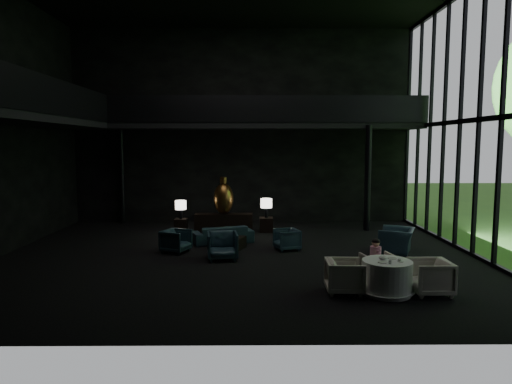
{
  "coord_description": "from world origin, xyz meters",
  "views": [
    {
      "loc": [
        0.41,
        -13.2,
        3.32
      ],
      "look_at": [
        0.53,
        0.5,
        1.85
      ],
      "focal_mm": 32.0,
      "sensor_mm": 36.0,
      "label": 1
    }
  ],
  "objects_px": {
    "bronze_urn": "(224,198)",
    "side_table_left": "(181,225)",
    "dining_table": "(387,279)",
    "child": "(376,250)",
    "coffee_table": "(230,243)",
    "lounge_armchair_west": "(176,240)",
    "console": "(224,223)",
    "side_table_right": "(266,225)",
    "lounge_armchair_east": "(287,239)",
    "table_lamp_right": "(266,204)",
    "sofa": "(223,232)",
    "lounge_armchair_south": "(222,243)",
    "dining_chair_west": "(345,274)",
    "dining_chair_east": "(430,274)",
    "table_lamp_left": "(181,206)",
    "window_armchair": "(397,235)",
    "dining_chair_north": "(379,267)"
  },
  "relations": [
    {
      "from": "dining_chair_east",
      "to": "dining_chair_west",
      "type": "relative_size",
      "value": 1.07
    },
    {
      "from": "side_table_right",
      "to": "child",
      "type": "height_order",
      "value": "child"
    },
    {
      "from": "lounge_armchair_south",
      "to": "dining_chair_west",
      "type": "xyz_separation_m",
      "value": [
        2.91,
        -2.96,
        -0.05
      ]
    },
    {
      "from": "sofa",
      "to": "lounge_armchair_south",
      "type": "relative_size",
      "value": 1.97
    },
    {
      "from": "table_lamp_right",
      "to": "sofa",
      "type": "height_order",
      "value": "table_lamp_right"
    },
    {
      "from": "lounge_armchair_east",
      "to": "dining_table",
      "type": "xyz_separation_m",
      "value": [
        1.89,
        -4.21,
        -0.01
      ]
    },
    {
      "from": "window_armchair",
      "to": "lounge_armchair_south",
      "type": "bearing_deg",
      "value": -56.54
    },
    {
      "from": "sofa",
      "to": "lounge_armchair_east",
      "type": "relative_size",
      "value": 2.85
    },
    {
      "from": "side_table_left",
      "to": "table_lamp_right",
      "type": "distance_m",
      "value": 3.3
    },
    {
      "from": "dining_table",
      "to": "dining_chair_east",
      "type": "relative_size",
      "value": 1.34
    },
    {
      "from": "dining_chair_east",
      "to": "dining_chair_west",
      "type": "distance_m",
      "value": 1.87
    },
    {
      "from": "table_lamp_left",
      "to": "coffee_table",
      "type": "distance_m",
      "value": 3.45
    },
    {
      "from": "console",
      "to": "dining_chair_west",
      "type": "xyz_separation_m",
      "value": [
        3.13,
        -7.04,
        0.09
      ]
    },
    {
      "from": "sofa",
      "to": "dining_chair_east",
      "type": "xyz_separation_m",
      "value": [
        4.91,
        -5.27,
        0.09
      ]
    },
    {
      "from": "lounge_armchair_east",
      "to": "child",
      "type": "bearing_deg",
      "value": 14.39
    },
    {
      "from": "side_table_left",
      "to": "table_lamp_left",
      "type": "relative_size",
      "value": 0.73
    },
    {
      "from": "side_table_right",
      "to": "lounge_armchair_east",
      "type": "xyz_separation_m",
      "value": [
        0.55,
        -2.94,
        0.06
      ]
    },
    {
      "from": "side_table_right",
      "to": "table_lamp_left",
      "type": "bearing_deg",
      "value": -179.01
    },
    {
      "from": "table_lamp_left",
      "to": "side_table_right",
      "type": "relative_size",
      "value": 1.26
    },
    {
      "from": "lounge_armchair_east",
      "to": "sofa",
      "type": "bearing_deg",
      "value": -133.11
    },
    {
      "from": "coffee_table",
      "to": "dining_chair_north",
      "type": "relative_size",
      "value": 1.15
    },
    {
      "from": "lounge_armchair_south",
      "to": "table_lamp_left",
      "type": "bearing_deg",
      "value": 106.98
    },
    {
      "from": "bronze_urn",
      "to": "table_lamp_right",
      "type": "bearing_deg",
      "value": 0.39
    },
    {
      "from": "window_armchair",
      "to": "coffee_table",
      "type": "height_order",
      "value": "window_armchair"
    },
    {
      "from": "sofa",
      "to": "child",
      "type": "bearing_deg",
      "value": 113.62
    },
    {
      "from": "lounge_armchair_west",
      "to": "child",
      "type": "height_order",
      "value": "child"
    },
    {
      "from": "dining_chair_east",
      "to": "console",
      "type": "bearing_deg",
      "value": -145.6
    },
    {
      "from": "side_table_right",
      "to": "sofa",
      "type": "height_order",
      "value": "sofa"
    },
    {
      "from": "bronze_urn",
      "to": "window_armchair",
      "type": "distance_m",
      "value": 6.42
    },
    {
      "from": "table_lamp_left",
      "to": "dining_chair_east",
      "type": "xyz_separation_m",
      "value": [
        6.6,
        -7.12,
        -0.54
      ]
    },
    {
      "from": "side_table_left",
      "to": "child",
      "type": "height_order",
      "value": "child"
    },
    {
      "from": "side_table_right",
      "to": "dining_chair_west",
      "type": "xyz_separation_m",
      "value": [
        1.53,
        -7.06,
        0.16
      ]
    },
    {
      "from": "dining_chair_west",
      "to": "window_armchair",
      "type": "bearing_deg",
      "value": -29.71
    },
    {
      "from": "dining_table",
      "to": "child",
      "type": "relative_size",
      "value": 2.14
    },
    {
      "from": "bronze_urn",
      "to": "dining_chair_north",
      "type": "distance_m",
      "value": 7.51
    },
    {
      "from": "side_table_right",
      "to": "child",
      "type": "bearing_deg",
      "value": -68.07
    },
    {
      "from": "bronze_urn",
      "to": "side_table_left",
      "type": "relative_size",
      "value": 2.73
    },
    {
      "from": "dining_chair_north",
      "to": "child",
      "type": "xyz_separation_m",
      "value": [
        -0.05,
        0.12,
        0.37
      ]
    },
    {
      "from": "lounge_armchair_west",
      "to": "dining_chair_north",
      "type": "relative_size",
      "value": 1.05
    },
    {
      "from": "side_table_right",
      "to": "sofa",
      "type": "relative_size",
      "value": 0.28
    },
    {
      "from": "bronze_urn",
      "to": "child",
      "type": "relative_size",
      "value": 2.4
    },
    {
      "from": "coffee_table",
      "to": "lounge_armchair_west",
      "type": "bearing_deg",
      "value": -164.63
    },
    {
      "from": "table_lamp_right",
      "to": "dining_table",
      "type": "relative_size",
      "value": 0.58
    },
    {
      "from": "lounge_armchair_south",
      "to": "dining_table",
      "type": "relative_size",
      "value": 0.79
    },
    {
      "from": "table_lamp_right",
      "to": "window_armchair",
      "type": "xyz_separation_m",
      "value": [
        3.91,
        -3.21,
        -0.55
      ]
    },
    {
      "from": "console",
      "to": "dining_table",
      "type": "bearing_deg",
      "value": -60.43
    },
    {
      "from": "table_lamp_left",
      "to": "dining_chair_west",
      "type": "xyz_separation_m",
      "value": [
        4.73,
        -7.0,
        -0.57
      ]
    },
    {
      "from": "side_table_left",
      "to": "table_lamp_left",
      "type": "height_order",
      "value": "table_lamp_left"
    },
    {
      "from": "console",
      "to": "side_table_left",
      "type": "distance_m",
      "value": 1.6
    },
    {
      "from": "bronze_urn",
      "to": "coffee_table",
      "type": "height_order",
      "value": "bronze_urn"
    }
  ]
}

